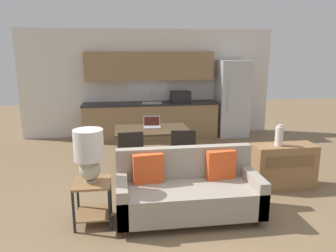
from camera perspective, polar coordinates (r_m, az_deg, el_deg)
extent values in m
plane|color=#7F6647|center=(4.42, 2.46, -16.62)|extent=(20.00, 20.00, 0.00)
cube|color=silver|center=(8.47, -3.30, 7.44)|extent=(6.40, 0.06, 2.70)
cube|color=white|center=(8.41, -3.59, 8.91)|extent=(1.01, 0.01, 0.94)
cube|color=#8E704C|center=(8.28, -3.01, 0.86)|extent=(3.33, 0.62, 0.86)
cube|color=#232326|center=(8.20, -3.05, 3.94)|extent=(3.36, 0.65, 0.04)
cube|color=#B2B5B7|center=(8.15, -2.79, 4.04)|extent=(0.48, 0.36, 0.01)
cylinder|color=#B7BABC|center=(8.30, -2.91, 5.03)|extent=(0.02, 0.02, 0.24)
cube|color=#8E704C|center=(8.24, -3.22, 10.42)|extent=(3.16, 0.34, 0.70)
cube|color=black|center=(8.23, 2.19, 5.10)|extent=(0.48, 0.36, 0.28)
cube|color=#B7BABC|center=(8.59, 11.13, 4.72)|extent=(0.76, 0.67, 1.93)
cylinder|color=silver|center=(8.17, 10.47, 5.01)|extent=(0.02, 0.02, 0.87)
cube|color=brown|center=(6.13, -2.83, -0.66)|extent=(1.37, 0.87, 0.04)
cylinder|color=brown|center=(5.85, -8.56, -5.33)|extent=(0.05, 0.05, 0.71)
cylinder|color=brown|center=(5.96, 3.56, -4.82)|extent=(0.05, 0.05, 0.71)
cylinder|color=brown|center=(6.57, -8.55, -3.25)|extent=(0.05, 0.05, 0.71)
cylinder|color=brown|center=(6.67, 2.24, -2.84)|extent=(0.05, 0.05, 0.71)
cylinder|color=#3D2D1E|center=(4.17, -7.35, -17.94)|extent=(0.05, 0.05, 0.10)
cylinder|color=#3D2D1E|center=(4.50, 15.44, -15.87)|extent=(0.05, 0.05, 0.10)
cylinder|color=#3D2D1E|center=(4.73, -7.51, -13.94)|extent=(0.05, 0.05, 0.10)
cylinder|color=#3D2D1E|center=(5.02, 12.48, -12.48)|extent=(0.05, 0.05, 0.10)
cube|color=gray|center=(4.42, 3.67, -12.56)|extent=(1.88, 0.80, 0.36)
cube|color=gray|center=(4.63, 2.86, -8.36)|extent=(1.88, 0.14, 0.80)
cube|color=gray|center=(4.31, -7.96, -12.36)|extent=(0.14, 0.80, 0.50)
cube|color=gray|center=(4.64, 14.42, -10.75)|extent=(0.14, 0.80, 0.50)
cube|color=#E05123|center=(4.39, -3.49, -7.41)|extent=(0.41, 0.17, 0.40)
cube|color=#E05123|center=(4.57, 9.18, -6.69)|extent=(0.41, 0.16, 0.40)
cube|color=olive|center=(4.31, -13.10, -9.61)|extent=(0.47, 0.47, 0.03)
cube|color=olive|center=(4.49, -12.81, -14.66)|extent=(0.42, 0.42, 0.02)
cube|color=#232326|center=(4.26, -16.10, -14.30)|extent=(0.03, 0.03, 0.54)
cube|color=#232326|center=(4.22, -10.14, -14.24)|extent=(0.03, 0.03, 0.54)
cube|color=#232326|center=(4.64, -15.40, -11.87)|extent=(0.03, 0.03, 0.54)
cube|color=#232326|center=(4.61, -9.98, -11.78)|extent=(0.03, 0.03, 0.54)
cylinder|color=#B2A893|center=(4.32, -13.34, -9.20)|extent=(0.16, 0.16, 0.02)
sphere|color=#B2A893|center=(4.27, -13.44, -7.40)|extent=(0.27, 0.27, 0.27)
cylinder|color=beige|center=(4.17, -13.68, -3.18)|extent=(0.37, 0.37, 0.38)
cube|color=olive|center=(5.65, 19.47, -6.59)|extent=(0.99, 0.40, 0.72)
cube|color=brown|center=(5.44, 20.58, -5.87)|extent=(0.79, 0.01, 0.17)
cylinder|color=beige|center=(5.43, 18.78, -1.70)|extent=(0.13, 0.13, 0.31)
cylinder|color=beige|center=(5.39, 18.92, 0.05)|extent=(0.07, 0.07, 0.03)
cube|color=black|center=(5.58, 2.42, -5.23)|extent=(0.45, 0.45, 0.04)
cube|color=black|center=(5.32, 2.68, -3.25)|extent=(0.40, 0.06, 0.48)
cylinder|color=black|center=(5.84, 3.88, -6.78)|extent=(0.03, 0.03, 0.42)
cylinder|color=black|center=(5.80, 0.53, -6.87)|extent=(0.03, 0.03, 0.42)
cylinder|color=black|center=(5.52, 4.37, -7.98)|extent=(0.03, 0.03, 0.42)
cylinder|color=black|center=(5.48, 0.82, -8.09)|extent=(0.03, 0.03, 0.42)
cube|color=black|center=(5.49, -6.64, -5.61)|extent=(0.45, 0.45, 0.04)
cube|color=black|center=(5.23, -6.48, -3.61)|extent=(0.40, 0.06, 0.48)
cylinder|color=black|center=(5.75, -5.07, -7.12)|extent=(0.03, 0.03, 0.42)
cylinder|color=black|center=(5.72, -8.48, -7.33)|extent=(0.03, 0.03, 0.42)
cylinder|color=black|center=(5.43, -4.57, -8.34)|extent=(0.03, 0.03, 0.42)
cylinder|color=black|center=(5.40, -8.19, -8.58)|extent=(0.03, 0.03, 0.42)
cube|color=#B7BABC|center=(6.22, -2.78, -0.18)|extent=(0.33, 0.23, 0.02)
cube|color=#B7BABC|center=(6.31, -2.85, 0.87)|extent=(0.32, 0.07, 0.20)
cube|color=#4C1914|center=(6.30, -2.84, 0.85)|extent=(0.29, 0.05, 0.17)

